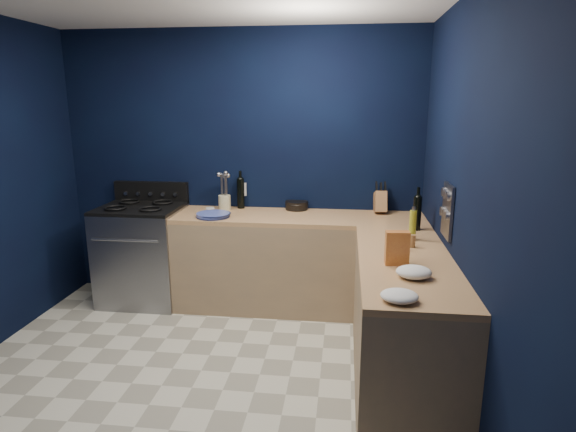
# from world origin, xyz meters

# --- Properties ---
(floor) EXTENTS (3.50, 3.50, 0.02)m
(floor) POSITION_xyz_m (0.00, 0.00, -0.01)
(floor) COLOR beige
(floor) RESTS_ON ground
(wall_back) EXTENTS (3.50, 0.02, 2.60)m
(wall_back) POSITION_xyz_m (0.00, 1.76, 1.30)
(wall_back) COLOR black
(wall_back) RESTS_ON ground
(wall_right) EXTENTS (0.02, 3.50, 2.60)m
(wall_right) POSITION_xyz_m (1.76, 0.00, 1.30)
(wall_right) COLOR black
(wall_right) RESTS_ON ground
(cab_back) EXTENTS (2.30, 0.63, 0.86)m
(cab_back) POSITION_xyz_m (0.60, 1.44, 0.43)
(cab_back) COLOR #9A7B58
(cab_back) RESTS_ON floor
(top_back) EXTENTS (2.30, 0.63, 0.04)m
(top_back) POSITION_xyz_m (0.60, 1.44, 0.88)
(top_back) COLOR #926239
(top_back) RESTS_ON cab_back
(cab_right) EXTENTS (0.63, 1.67, 0.86)m
(cab_right) POSITION_xyz_m (1.44, 0.29, 0.43)
(cab_right) COLOR #9A7B58
(cab_right) RESTS_ON floor
(top_right) EXTENTS (0.63, 1.67, 0.04)m
(top_right) POSITION_xyz_m (1.44, 0.29, 0.88)
(top_right) COLOR #926239
(top_right) RESTS_ON cab_right
(gas_range) EXTENTS (0.76, 0.66, 0.92)m
(gas_range) POSITION_xyz_m (-0.93, 1.42, 0.46)
(gas_range) COLOR gray
(gas_range) RESTS_ON floor
(oven_door) EXTENTS (0.59, 0.02, 0.42)m
(oven_door) POSITION_xyz_m (-0.93, 1.10, 0.45)
(oven_door) COLOR black
(oven_door) RESTS_ON gas_range
(cooktop) EXTENTS (0.76, 0.66, 0.03)m
(cooktop) POSITION_xyz_m (-0.93, 1.42, 0.94)
(cooktop) COLOR black
(cooktop) RESTS_ON gas_range
(backguard) EXTENTS (0.76, 0.06, 0.20)m
(backguard) POSITION_xyz_m (-0.93, 1.72, 1.04)
(backguard) COLOR black
(backguard) RESTS_ON gas_range
(spice_panel) EXTENTS (0.02, 0.28, 0.38)m
(spice_panel) POSITION_xyz_m (1.74, 0.55, 1.18)
(spice_panel) COLOR gray
(spice_panel) RESTS_ON wall_right
(wall_outlet) EXTENTS (0.09, 0.02, 0.13)m
(wall_outlet) POSITION_xyz_m (0.00, 1.74, 1.08)
(wall_outlet) COLOR white
(wall_outlet) RESTS_ON wall_back
(plate_stack) EXTENTS (0.31, 0.31, 0.04)m
(plate_stack) POSITION_xyz_m (-0.17, 1.29, 0.92)
(plate_stack) COLOR #3D51A1
(plate_stack) RESTS_ON top_back
(ramekin) EXTENTS (0.10, 0.10, 0.03)m
(ramekin) POSITION_xyz_m (-0.27, 1.52, 0.92)
(ramekin) COLOR white
(ramekin) RESTS_ON top_back
(utensil_crock) EXTENTS (0.14, 0.14, 0.14)m
(utensil_crock) POSITION_xyz_m (-0.14, 1.59, 0.97)
(utensil_crock) COLOR beige
(utensil_crock) RESTS_ON top_back
(wine_bottle_back) EXTENTS (0.08, 0.08, 0.29)m
(wine_bottle_back) POSITION_xyz_m (-0.00, 1.68, 1.05)
(wine_bottle_back) COLOR black
(wine_bottle_back) RESTS_ON top_back
(lemon_basket) EXTENTS (0.28, 0.28, 0.08)m
(lemon_basket) POSITION_xyz_m (0.55, 1.69, 0.94)
(lemon_basket) COLOR black
(lemon_basket) RESTS_ON top_back
(knife_block) EXTENTS (0.12, 0.24, 0.24)m
(knife_block) POSITION_xyz_m (1.35, 1.66, 1.00)
(knife_block) COLOR #926238
(knife_block) RESTS_ON top_back
(wine_bottle_right) EXTENTS (0.08, 0.08, 0.28)m
(wine_bottle_right) POSITION_xyz_m (1.60, 1.06, 1.04)
(wine_bottle_right) COLOR black
(wine_bottle_right) RESTS_ON top_right
(oil_bottle) EXTENTS (0.06, 0.06, 0.23)m
(oil_bottle) POSITION_xyz_m (1.53, 0.76, 1.01)
(oil_bottle) COLOR #989B23
(oil_bottle) RESTS_ON top_right
(spice_jar_near) EXTENTS (0.05, 0.05, 0.09)m
(spice_jar_near) POSITION_xyz_m (1.51, 0.56, 0.95)
(spice_jar_near) COLOR olive
(spice_jar_near) RESTS_ON top_right
(spice_jar_far) EXTENTS (0.06, 0.06, 0.09)m
(spice_jar_far) POSITION_xyz_m (1.42, 0.50, 0.95)
(spice_jar_far) COLOR olive
(spice_jar_far) RESTS_ON top_right
(crouton_bag) EXTENTS (0.15, 0.08, 0.22)m
(crouton_bag) POSITION_xyz_m (1.36, 0.17, 1.01)
(crouton_bag) COLOR #A2301F
(crouton_bag) RESTS_ON top_right
(towel_front) EXTENTS (0.27, 0.25, 0.07)m
(towel_front) POSITION_xyz_m (1.44, -0.07, 0.94)
(towel_front) COLOR white
(towel_front) RESTS_ON top_right
(towel_end) EXTENTS (0.21, 0.19, 0.06)m
(towel_end) POSITION_xyz_m (1.32, -0.43, 0.93)
(towel_end) COLOR white
(towel_end) RESTS_ON top_right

